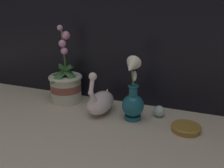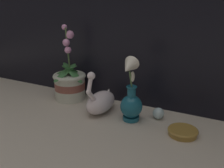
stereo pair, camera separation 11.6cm
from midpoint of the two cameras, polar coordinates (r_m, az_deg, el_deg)
ground_plane at (r=1.09m, az=0.85°, el=-9.02°), size 2.80×2.80×0.00m
orchid_potted_plant at (r=1.34m, az=-6.77°, el=0.26°), size 0.20×0.22×0.38m
swan_figurine at (r=1.19m, az=0.33°, el=-3.76°), size 0.10×0.22×0.21m
blue_vase at (r=1.10m, az=7.14°, el=-3.24°), size 0.09×0.13×0.28m
glass_sphere at (r=1.17m, az=12.91°, el=-6.30°), size 0.05×0.05×0.05m
amber_dish at (r=1.07m, az=18.25°, el=-9.86°), size 0.12×0.12×0.03m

